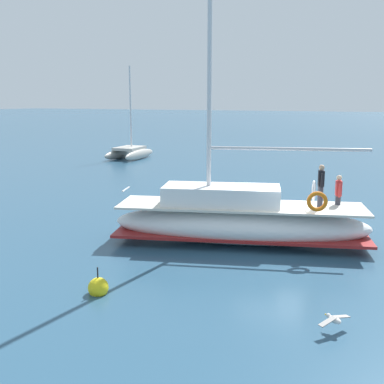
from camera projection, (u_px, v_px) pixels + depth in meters
name	position (u px, v px, depth m)	size (l,w,h in m)	color
ground_plane	(275.00, 244.00, 17.59)	(400.00, 400.00, 0.00)	#284C66
main_sailboat	(238.00, 220.00, 17.54)	(5.04, 9.89, 12.49)	white
moored_sloop_far	(130.00, 152.00, 42.59)	(5.59, 3.04, 8.28)	#B7B2A8
seagull	(334.00, 319.00, 10.84)	(0.87, 0.64, 0.17)	silver
mooring_buoy	(98.00, 288.00, 13.05)	(0.58, 0.58, 0.89)	yellow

